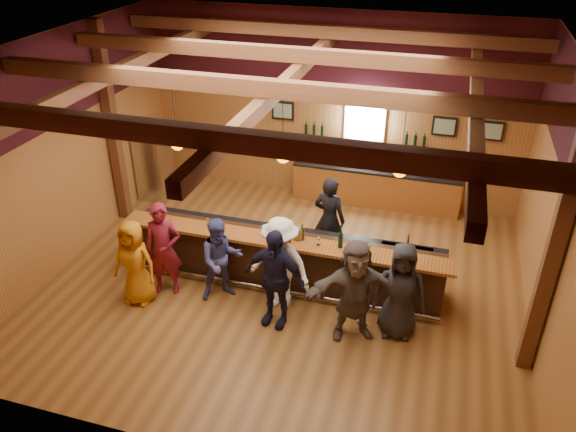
{
  "coord_description": "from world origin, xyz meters",
  "views": [
    {
      "loc": [
        2.59,
        -8.52,
        6.6
      ],
      "look_at": [
        0.0,
        0.3,
        1.35
      ],
      "focal_mm": 35.0,
      "sensor_mm": 36.0,
      "label": 1
    }
  ],
  "objects_px": {
    "customer_redvest": "(164,249)",
    "customer_brown": "(355,290)",
    "stainless_fridge": "(154,164)",
    "bartender": "(329,219)",
    "customer_orange": "(135,263)",
    "customer_denim": "(221,259)",
    "customer_dark": "(400,291)",
    "customer_navy": "(274,278)",
    "ice_bucket": "(298,233)",
    "back_bar_cabinet": "(375,187)",
    "bar_counter": "(287,257)",
    "customer_white": "(280,264)",
    "bottle_a": "(302,234)"
  },
  "relations": [
    {
      "from": "customer_dark",
      "to": "bar_counter",
      "type": "bearing_deg",
      "value": 151.22
    },
    {
      "from": "stainless_fridge",
      "to": "customer_dark",
      "type": "distance_m",
      "value": 7.23
    },
    {
      "from": "stainless_fridge",
      "to": "customer_orange",
      "type": "bearing_deg",
      "value": -66.58
    },
    {
      "from": "bartender",
      "to": "bottle_a",
      "type": "distance_m",
      "value": 1.26
    },
    {
      "from": "customer_orange",
      "to": "customer_redvest",
      "type": "distance_m",
      "value": 0.57
    },
    {
      "from": "back_bar_cabinet",
      "to": "customer_orange",
      "type": "height_order",
      "value": "customer_orange"
    },
    {
      "from": "stainless_fridge",
      "to": "bartender",
      "type": "height_order",
      "value": "bartender"
    },
    {
      "from": "bar_counter",
      "to": "bottle_a",
      "type": "bearing_deg",
      "value": -31.51
    },
    {
      "from": "stainless_fridge",
      "to": "customer_denim",
      "type": "height_order",
      "value": "stainless_fridge"
    },
    {
      "from": "bar_counter",
      "to": "customer_orange",
      "type": "relative_size",
      "value": 3.76
    },
    {
      "from": "customer_orange",
      "to": "customer_dark",
      "type": "distance_m",
      "value": 4.73
    },
    {
      "from": "customer_orange",
      "to": "bottle_a",
      "type": "height_order",
      "value": "customer_orange"
    },
    {
      "from": "customer_orange",
      "to": "customer_white",
      "type": "relative_size",
      "value": 0.91
    },
    {
      "from": "customer_navy",
      "to": "ice_bucket",
      "type": "xyz_separation_m",
      "value": [
        0.12,
        1.09,
        0.29
      ]
    },
    {
      "from": "back_bar_cabinet",
      "to": "customer_brown",
      "type": "distance_m",
      "value": 4.82
    },
    {
      "from": "bar_counter",
      "to": "customer_dark",
      "type": "relative_size",
      "value": 3.54
    },
    {
      "from": "customer_dark",
      "to": "customer_denim",
      "type": "bearing_deg",
      "value": 172.34
    },
    {
      "from": "stainless_fridge",
      "to": "bartender",
      "type": "bearing_deg",
      "value": -17.3
    },
    {
      "from": "customer_white",
      "to": "customer_navy",
      "type": "xyz_separation_m",
      "value": [
        0.03,
        -0.44,
        0.02
      ]
    },
    {
      "from": "customer_denim",
      "to": "customer_dark",
      "type": "xyz_separation_m",
      "value": [
        3.26,
        -0.12,
        0.07
      ]
    },
    {
      "from": "customer_denim",
      "to": "bar_counter",
      "type": "bearing_deg",
      "value": 7.87
    },
    {
      "from": "bottle_a",
      "to": "customer_dark",
      "type": "bearing_deg",
      "value": -21.48
    },
    {
      "from": "stainless_fridge",
      "to": "ice_bucket",
      "type": "height_order",
      "value": "stainless_fridge"
    },
    {
      "from": "bar_counter",
      "to": "ice_bucket",
      "type": "distance_m",
      "value": 0.79
    },
    {
      "from": "bartender",
      "to": "customer_denim",
      "type": "bearing_deg",
      "value": 60.77
    },
    {
      "from": "bartender",
      "to": "ice_bucket",
      "type": "distance_m",
      "value": 1.25
    },
    {
      "from": "customer_orange",
      "to": "ice_bucket",
      "type": "height_order",
      "value": "customer_orange"
    },
    {
      "from": "customer_orange",
      "to": "ice_bucket",
      "type": "relative_size",
      "value": 7.01
    },
    {
      "from": "bar_counter",
      "to": "customer_brown",
      "type": "bearing_deg",
      "value": -38.4
    },
    {
      "from": "back_bar_cabinet",
      "to": "customer_dark",
      "type": "height_order",
      "value": "customer_dark"
    },
    {
      "from": "back_bar_cabinet",
      "to": "bartender",
      "type": "distance_m",
      "value": 2.69
    },
    {
      "from": "stainless_fridge",
      "to": "customer_white",
      "type": "relative_size",
      "value": 0.98
    },
    {
      "from": "customer_dark",
      "to": "bottle_a",
      "type": "bearing_deg",
      "value": 152.93
    },
    {
      "from": "bar_counter",
      "to": "bottle_a",
      "type": "distance_m",
      "value": 0.83
    },
    {
      "from": "bar_counter",
      "to": "ice_bucket",
      "type": "bearing_deg",
      "value": -33.96
    },
    {
      "from": "customer_brown",
      "to": "customer_navy",
      "type": "bearing_deg",
      "value": 159.69
    },
    {
      "from": "customer_denim",
      "to": "customer_brown",
      "type": "xyz_separation_m",
      "value": [
        2.54,
        -0.37,
        0.11
      ]
    },
    {
      "from": "customer_navy",
      "to": "customer_dark",
      "type": "distance_m",
      "value": 2.12
    },
    {
      "from": "bartender",
      "to": "bar_counter",
      "type": "bearing_deg",
      "value": 70.12
    },
    {
      "from": "customer_white",
      "to": "customer_brown",
      "type": "xyz_separation_m",
      "value": [
        1.41,
        -0.39,
        0.01
      ]
    },
    {
      "from": "bartender",
      "to": "customer_dark",
      "type": "bearing_deg",
      "value": 142.43
    },
    {
      "from": "customer_redvest",
      "to": "bartender",
      "type": "xyz_separation_m",
      "value": [
        2.69,
        1.96,
        -0.01
      ]
    },
    {
      "from": "customer_navy",
      "to": "customer_dark",
      "type": "xyz_separation_m",
      "value": [
        2.1,
        0.31,
        -0.05
      ]
    },
    {
      "from": "customer_redvest",
      "to": "customer_navy",
      "type": "xyz_separation_m",
      "value": [
        2.24,
        -0.3,
        0.01
      ]
    },
    {
      "from": "customer_orange",
      "to": "bartender",
      "type": "xyz_separation_m",
      "value": [
        3.06,
        2.38,
        0.09
      ]
    },
    {
      "from": "back_bar_cabinet",
      "to": "stainless_fridge",
      "type": "bearing_deg",
      "value": -168.07
    },
    {
      "from": "customer_redvest",
      "to": "customer_brown",
      "type": "relative_size",
      "value": 1.0
    },
    {
      "from": "stainless_fridge",
      "to": "customer_white",
      "type": "height_order",
      "value": "customer_white"
    },
    {
      "from": "customer_denim",
      "to": "back_bar_cabinet",
      "type": "bearing_deg",
      "value": 31.2
    },
    {
      "from": "ice_bucket",
      "to": "customer_white",
      "type": "bearing_deg",
      "value": -103.68
    }
  ]
}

